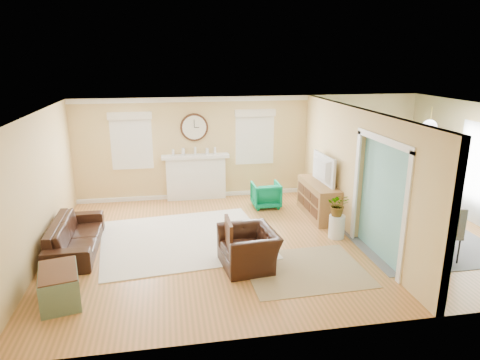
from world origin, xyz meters
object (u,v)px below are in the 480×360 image
credenza (318,199)px  dining_table (410,220)px  sofa (76,236)px  eames_chair (249,248)px  green_chair (266,195)px

credenza → dining_table: bearing=-41.8°
sofa → eames_chair: (3.10, -1.18, 0.03)m
sofa → green_chair: green_chair is taller
green_chair → credenza: bearing=141.4°
eames_chair → green_chair: 3.15m
eames_chair → green_chair: size_ratio=1.54×
green_chair → dining_table: dining_table is taller
credenza → sofa: bearing=-169.3°
green_chair → credenza: (1.04, -0.83, 0.09)m
eames_chair → green_chair: bearing=154.8°
eames_chair → credenza: (2.05, 2.15, 0.06)m
credenza → dining_table: 2.02m
sofa → eames_chair: 3.32m
dining_table → credenza: bearing=44.0°
sofa → eames_chair: eames_chair is taller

